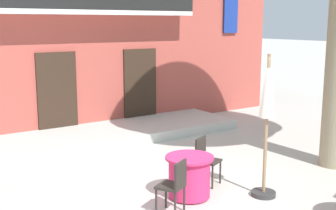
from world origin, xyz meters
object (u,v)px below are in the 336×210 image
object	(u,v)px
cafe_table_near_tree	(189,176)
cafe_chair_near_tree_0	(205,157)
cafe_chair_near_tree_1	(175,183)
cafe_umbrella	(267,105)

from	to	relation	value
cafe_table_near_tree	cafe_chair_near_tree_0	size ratio (longest dim) A/B	0.95
cafe_chair_near_tree_1	cafe_umbrella	xyz separation A→B (m)	(1.77, -0.27, 1.14)
cafe_table_near_tree	cafe_umbrella	xyz separation A→B (m)	(1.15, -0.70, 1.27)
cafe_table_near_tree	cafe_chair_near_tree_0	distance (m)	0.77
cafe_chair_near_tree_1	cafe_umbrella	size ratio (longest dim) A/B	0.36
cafe_chair_near_tree_0	cafe_umbrella	distance (m)	1.63
cafe_table_near_tree	cafe_chair_near_tree_1	world-z (taller)	cafe_chair_near_tree_1
cafe_chair_near_tree_0	cafe_table_near_tree	bearing A→B (deg)	-150.61
cafe_chair_near_tree_0	cafe_chair_near_tree_1	distance (m)	1.51
cafe_table_near_tree	cafe_chair_near_tree_0	bearing A→B (deg)	29.39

